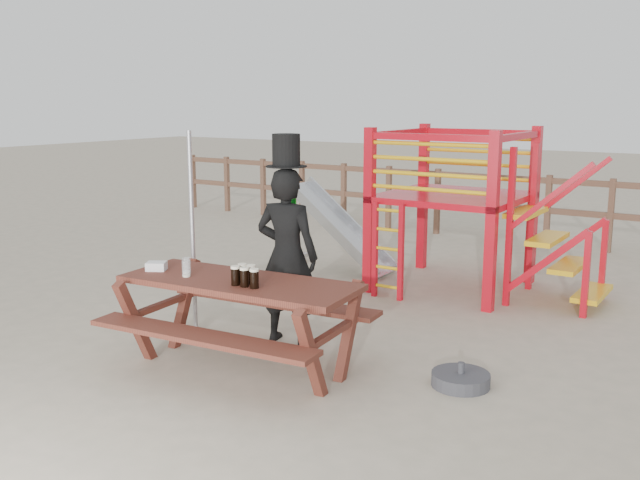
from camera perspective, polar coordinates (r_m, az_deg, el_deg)
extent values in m
plane|color=#B4A48C|center=(6.70, -3.41, -10.21)|extent=(60.00, 60.00, 0.00)
cube|color=brown|center=(12.64, 15.70, 4.73)|extent=(15.00, 0.06, 0.10)
cube|color=brown|center=(12.70, 15.58, 2.47)|extent=(15.00, 0.06, 0.10)
cube|color=brown|center=(16.53, -10.10, 4.65)|extent=(0.09, 0.09, 1.20)
cube|color=brown|center=(15.87, -7.45, 4.46)|extent=(0.09, 0.09, 1.20)
cube|color=brown|center=(15.25, -4.57, 4.25)|extent=(0.09, 0.09, 1.20)
cube|color=brown|center=(14.66, -1.45, 4.00)|extent=(0.09, 0.09, 1.20)
cube|color=brown|center=(14.13, 1.91, 3.72)|extent=(0.09, 0.09, 1.20)
cube|color=brown|center=(13.65, 5.51, 3.41)|extent=(0.09, 0.09, 1.20)
cube|color=brown|center=(13.22, 9.37, 3.06)|extent=(0.09, 0.09, 1.20)
cube|color=brown|center=(12.86, 13.45, 2.68)|extent=(0.09, 0.09, 1.20)
cube|color=brown|center=(12.57, 17.75, 2.25)|extent=(0.09, 0.09, 1.20)
cube|color=brown|center=(12.35, 22.22, 1.80)|extent=(0.09, 0.09, 1.20)
cube|color=red|center=(9.03, 3.97, 2.31)|extent=(0.12, 0.12, 2.10)
cube|color=red|center=(8.38, 13.58, 1.34)|extent=(0.12, 0.12, 2.10)
cube|color=red|center=(10.44, 8.23, 3.44)|extent=(0.12, 0.12, 2.10)
cube|color=red|center=(9.89, 16.68, 2.65)|extent=(0.12, 0.12, 2.10)
cube|color=red|center=(9.38, 10.65, 3.41)|extent=(1.72, 1.72, 0.08)
cube|color=red|center=(8.57, 8.78, 8.13)|extent=(1.60, 0.08, 0.08)
cube|color=red|center=(10.05, 12.57, 8.43)|extent=(1.60, 0.08, 0.08)
cube|color=red|center=(9.64, 6.38, 8.52)|extent=(0.08, 1.60, 0.08)
cube|color=red|center=(9.04, 15.57, 8.00)|extent=(0.08, 1.60, 0.08)
cylinder|color=yellow|center=(8.63, 8.66, 4.01)|extent=(1.50, 0.05, 0.05)
cylinder|color=yellow|center=(10.10, 12.42, 4.92)|extent=(1.50, 0.05, 0.05)
cylinder|color=yellow|center=(8.61, 8.70, 5.20)|extent=(1.50, 0.05, 0.05)
cylinder|color=yellow|center=(10.08, 12.47, 5.93)|extent=(1.50, 0.05, 0.05)
cylinder|color=yellow|center=(8.59, 8.73, 6.39)|extent=(1.50, 0.05, 0.05)
cylinder|color=yellow|center=(10.07, 12.51, 6.95)|extent=(1.50, 0.05, 0.05)
cylinder|color=yellow|center=(8.58, 8.77, 7.59)|extent=(1.50, 0.05, 0.05)
cylinder|color=yellow|center=(10.06, 12.55, 7.97)|extent=(1.50, 0.05, 0.05)
cube|color=red|center=(8.90, 4.42, -0.77)|extent=(0.06, 0.06, 1.20)
cube|color=red|center=(8.74, 6.49, -1.03)|extent=(0.06, 0.06, 1.20)
cylinder|color=yellow|center=(8.92, 5.39, -3.72)|extent=(0.36, 0.04, 0.04)
cylinder|color=yellow|center=(8.86, 5.42, -2.23)|extent=(0.36, 0.04, 0.04)
cylinder|color=yellow|center=(8.81, 5.45, -0.71)|extent=(0.36, 0.04, 0.04)
cylinder|color=yellow|center=(8.77, 5.48, 0.83)|extent=(0.36, 0.04, 0.04)
cylinder|color=yellow|center=(8.73, 5.51, 2.38)|extent=(0.36, 0.04, 0.04)
cube|color=yellow|center=(9.09, 16.17, 2.14)|extent=(0.30, 0.90, 0.06)
cube|color=yellow|center=(9.06, 17.76, 0.10)|extent=(0.30, 0.90, 0.06)
cube|color=yellow|center=(9.06, 19.35, -1.95)|extent=(0.30, 0.90, 0.06)
cube|color=yellow|center=(9.07, 20.94, -3.99)|extent=(0.30, 0.90, 0.06)
cube|color=red|center=(8.64, 17.66, -1.64)|extent=(0.95, 0.08, 0.86)
cube|color=red|center=(9.50, 19.11, -0.60)|extent=(0.95, 0.08, 0.86)
cube|color=#ACAFB3|center=(10.23, 1.70, 0.95)|extent=(1.53, 0.55, 1.21)
cube|color=#ACAFB3|center=(9.99, 0.90, 0.94)|extent=(1.58, 0.04, 1.28)
cube|color=#ACAFB3|center=(10.45, 2.46, 1.38)|extent=(1.58, 0.04, 1.28)
cube|color=#ACAFB3|center=(10.81, -2.40, -1.30)|extent=(0.35, 0.55, 0.05)
cube|color=maroon|center=(6.47, -6.47, -3.42)|extent=(2.24, 1.01, 0.05)
cube|color=maroon|center=(6.10, -9.60, -7.63)|extent=(2.20, 0.50, 0.04)
cube|color=maroon|center=(7.04, -3.66, -4.92)|extent=(2.20, 0.50, 0.04)
cube|color=maroon|center=(7.13, -12.60, -5.78)|extent=(0.20, 1.31, 0.79)
cube|color=maroon|center=(6.14, 0.87, -8.31)|extent=(0.20, 1.31, 0.79)
imported|color=black|center=(7.15, -2.65, -1.30)|extent=(0.72, 0.53, 1.79)
cube|color=#0C8A14|center=(7.23, -2.17, 0.59)|extent=(0.07, 0.03, 0.42)
cylinder|color=black|center=(7.01, -2.71, 5.92)|extent=(0.41, 0.41, 0.01)
cylinder|color=black|center=(6.99, -2.73, 7.23)|extent=(0.27, 0.27, 0.31)
cube|color=white|center=(7.11, -2.25, 8.18)|extent=(0.14, 0.03, 0.04)
cylinder|color=#B2B2B7|center=(7.40, -10.16, 0.34)|extent=(0.05, 0.05, 2.14)
cylinder|color=#38383D|center=(6.40, 11.19, -10.89)|extent=(0.51, 0.51, 0.12)
cylinder|color=#38383D|center=(6.36, 11.22, -10.00)|extent=(0.06, 0.06, 0.10)
cube|color=white|center=(6.94, -12.95, -2.05)|extent=(0.23, 0.21, 0.08)
cylinder|color=black|center=(6.26, -6.78, -2.94)|extent=(0.08, 0.08, 0.15)
cylinder|color=#F9EDCB|center=(6.24, -6.80, -2.18)|extent=(0.08, 0.08, 0.02)
cylinder|color=black|center=(6.20, -6.05, -3.07)|extent=(0.08, 0.08, 0.15)
cylinder|color=#F9EDCB|center=(6.18, -6.07, -2.29)|extent=(0.08, 0.08, 0.02)
cylinder|color=black|center=(6.15, -5.28, -3.18)|extent=(0.08, 0.08, 0.15)
cylinder|color=#F9EDCB|center=(6.13, -5.29, -2.41)|extent=(0.08, 0.08, 0.02)
cylinder|color=black|center=(6.35, -6.22, -2.74)|extent=(0.08, 0.08, 0.15)
cylinder|color=#F9EDCB|center=(6.33, -6.24, -1.98)|extent=(0.08, 0.08, 0.02)
cylinder|color=black|center=(6.30, -5.53, -2.84)|extent=(0.08, 0.08, 0.15)
cylinder|color=#F9EDCB|center=(6.28, -5.54, -2.08)|extent=(0.08, 0.08, 0.02)
cylinder|color=silver|center=(6.75, -10.64, -2.02)|extent=(0.08, 0.08, 0.15)
cylinder|color=#F9EDCB|center=(6.77, -10.62, -2.55)|extent=(0.07, 0.07, 0.02)
cylinder|color=silver|center=(6.63, -10.66, -2.28)|extent=(0.08, 0.08, 0.15)
cylinder|color=#F9EDCB|center=(6.64, -10.64, -2.82)|extent=(0.07, 0.07, 0.02)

